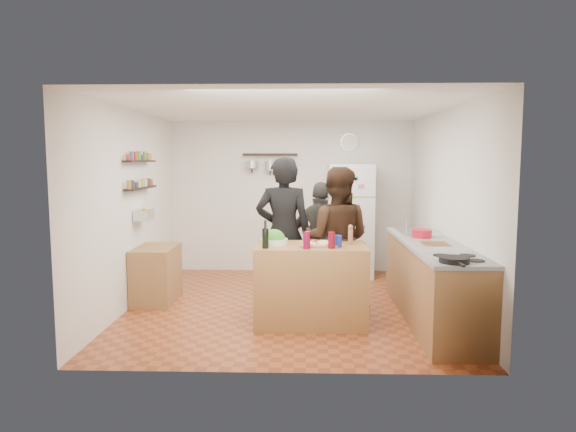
{
  "coord_description": "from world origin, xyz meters",
  "views": [
    {
      "loc": [
        0.19,
        -6.44,
        1.88
      ],
      "look_at": [
        0.0,
        0.1,
        1.15
      ],
      "focal_mm": 32.0,
      "sensor_mm": 36.0,
      "label": 1
    }
  ],
  "objects_px": {
    "wine_bottle": "(265,238)",
    "person_back": "(321,240)",
    "person_left": "(284,234)",
    "counter_run": "(432,282)",
    "salad_bowl": "(274,241)",
    "side_table": "(156,274)",
    "prep_island": "(311,284)",
    "red_bowl": "(422,234)",
    "person_center": "(336,239)",
    "salt_canister": "(338,241)",
    "skillet": "(454,260)",
    "pepper_mill": "(351,237)",
    "wall_clock": "(349,142)",
    "fridge": "(350,220)"
  },
  "relations": [
    {
      "from": "red_bowl",
      "to": "person_left",
      "type": "bearing_deg",
      "value": 178.68
    },
    {
      "from": "counter_run",
      "to": "prep_island",
      "type": "bearing_deg",
      "value": -173.54
    },
    {
      "from": "prep_island",
      "to": "wall_clock",
      "type": "xyz_separation_m",
      "value": [
        0.67,
        2.79,
        1.69
      ]
    },
    {
      "from": "wine_bottle",
      "to": "person_center",
      "type": "distance_m",
      "value": 1.13
    },
    {
      "from": "pepper_mill",
      "to": "salt_canister",
      "type": "xyz_separation_m",
      "value": [
        -0.15,
        -0.17,
        -0.02
      ]
    },
    {
      "from": "fridge",
      "to": "person_back",
      "type": "bearing_deg",
      "value": -110.58
    },
    {
      "from": "person_back",
      "to": "counter_run",
      "type": "bearing_deg",
      "value": 162.92
    },
    {
      "from": "salad_bowl",
      "to": "salt_canister",
      "type": "distance_m",
      "value": 0.74
    },
    {
      "from": "person_center",
      "to": "side_table",
      "type": "bearing_deg",
      "value": 4.9
    },
    {
      "from": "red_bowl",
      "to": "fridge",
      "type": "distance_m",
      "value": 2.06
    },
    {
      "from": "person_center",
      "to": "person_back",
      "type": "relative_size",
      "value": 1.13
    },
    {
      "from": "prep_island",
      "to": "red_bowl",
      "type": "xyz_separation_m",
      "value": [
        1.37,
        0.53,
        0.52
      ]
    },
    {
      "from": "person_center",
      "to": "counter_run",
      "type": "distance_m",
      "value": 1.24
    },
    {
      "from": "skillet",
      "to": "wall_clock",
      "type": "relative_size",
      "value": 0.93
    },
    {
      "from": "fridge",
      "to": "counter_run",
      "type": "bearing_deg",
      "value": -71.94
    },
    {
      "from": "salad_bowl",
      "to": "skillet",
      "type": "height_order",
      "value": "skillet"
    },
    {
      "from": "salad_bowl",
      "to": "side_table",
      "type": "bearing_deg",
      "value": 153.54
    },
    {
      "from": "person_left",
      "to": "skillet",
      "type": "bearing_deg",
      "value": 138.25
    },
    {
      "from": "salt_canister",
      "to": "counter_run",
      "type": "bearing_deg",
      "value": 14.1
    },
    {
      "from": "salt_canister",
      "to": "skillet",
      "type": "height_order",
      "value": "salt_canister"
    },
    {
      "from": "wine_bottle",
      "to": "side_table",
      "type": "relative_size",
      "value": 0.27
    },
    {
      "from": "prep_island",
      "to": "wine_bottle",
      "type": "distance_m",
      "value": 0.78
    },
    {
      "from": "fridge",
      "to": "skillet",
      "type": "bearing_deg",
      "value": -79.36
    },
    {
      "from": "salt_canister",
      "to": "wall_clock",
      "type": "height_order",
      "value": "wall_clock"
    },
    {
      "from": "pepper_mill",
      "to": "person_left",
      "type": "height_order",
      "value": "person_left"
    },
    {
      "from": "red_bowl",
      "to": "counter_run",
      "type": "bearing_deg",
      "value": -82.28
    },
    {
      "from": "wine_bottle",
      "to": "person_left",
      "type": "relative_size",
      "value": 0.11
    },
    {
      "from": "salt_canister",
      "to": "salad_bowl",
      "type": "bearing_deg",
      "value": 166.72
    },
    {
      "from": "pepper_mill",
      "to": "counter_run",
      "type": "distance_m",
      "value": 1.12
    },
    {
      "from": "counter_run",
      "to": "salad_bowl",
      "type": "bearing_deg",
      "value": -176.56
    },
    {
      "from": "prep_island",
      "to": "counter_run",
      "type": "height_order",
      "value": "prep_island"
    },
    {
      "from": "wine_bottle",
      "to": "side_table",
      "type": "xyz_separation_m",
      "value": [
        -1.52,
        1.07,
        -0.65
      ]
    },
    {
      "from": "wine_bottle",
      "to": "person_back",
      "type": "distance_m",
      "value": 1.5
    },
    {
      "from": "prep_island",
      "to": "pepper_mill",
      "type": "height_order",
      "value": "pepper_mill"
    },
    {
      "from": "pepper_mill",
      "to": "salt_canister",
      "type": "distance_m",
      "value": 0.23
    },
    {
      "from": "skillet",
      "to": "pepper_mill",
      "type": "bearing_deg",
      "value": 129.53
    },
    {
      "from": "person_left",
      "to": "person_center",
      "type": "xyz_separation_m",
      "value": [
        0.65,
        -0.02,
        -0.06
      ]
    },
    {
      "from": "salt_canister",
      "to": "person_left",
      "type": "xyz_separation_m",
      "value": [
        -0.63,
        0.69,
        -0.02
      ]
    },
    {
      "from": "salt_canister",
      "to": "skillet",
      "type": "bearing_deg",
      "value": -40.88
    },
    {
      "from": "person_center",
      "to": "salad_bowl",
      "type": "bearing_deg",
      "value": 46.05
    },
    {
      "from": "side_table",
      "to": "salt_canister",
      "type": "bearing_deg",
      "value": -22.62
    },
    {
      "from": "person_center",
      "to": "red_bowl",
      "type": "relative_size",
      "value": 7.37
    },
    {
      "from": "salt_canister",
      "to": "person_left",
      "type": "height_order",
      "value": "person_left"
    },
    {
      "from": "prep_island",
      "to": "person_left",
      "type": "height_order",
      "value": "person_left"
    },
    {
      "from": "wall_clock",
      "to": "side_table",
      "type": "bearing_deg",
      "value": -144.17
    },
    {
      "from": "counter_run",
      "to": "fridge",
      "type": "distance_m",
      "value": 2.46
    },
    {
      "from": "person_left",
      "to": "counter_run",
      "type": "distance_m",
      "value": 1.87
    },
    {
      "from": "counter_run",
      "to": "wall_clock",
      "type": "xyz_separation_m",
      "value": [
        -0.75,
        2.63,
        1.7
      ]
    },
    {
      "from": "pepper_mill",
      "to": "red_bowl",
      "type": "relative_size",
      "value": 0.74
    },
    {
      "from": "salad_bowl",
      "to": "wine_bottle",
      "type": "relative_size",
      "value": 1.43
    }
  ]
}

